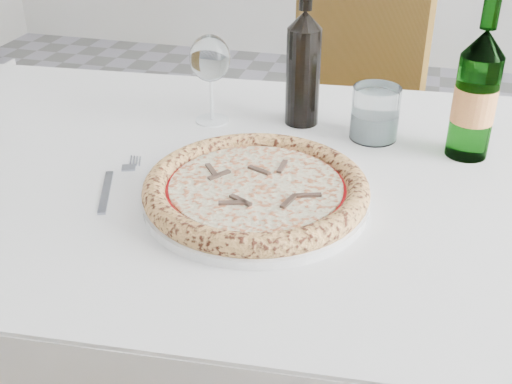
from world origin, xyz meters
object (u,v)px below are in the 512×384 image
chair_far (336,113)px  tumbler (375,117)px  beer_bottle (476,95)px  wine_bottle (303,67)px  plate (256,198)px  pizza (256,188)px  wine_glass (210,61)px  dining_table (271,217)px

chair_far → tumbler: bearing=-76.4°
beer_bottle → wine_bottle: size_ratio=1.06×
plate → pizza: bearing=-161.7°
wine_glass → wine_bottle: size_ratio=0.65×
plate → wine_bottle: 0.34m
tumbler → beer_bottle: bearing=-9.6°
wine_bottle → dining_table: bearing=-91.5°
plate → wine_glass: 0.34m
wine_bottle → tumbler: bearing=-13.5°
dining_table → wine_bottle: wine_bottle is taller
dining_table → plate: plate is taller
chair_far → wine_glass: (-0.16, -0.63, 0.35)m
plate → tumbler: size_ratio=3.52×
plate → wine_bottle: (0.01, 0.32, 0.10)m
chair_far → wine_bottle: bearing=-89.2°
pizza → beer_bottle: size_ratio=1.23×
wine_bottle → beer_bottle: bearing=-11.5°
chair_far → wine_glass: bearing=-104.4°
pizza → wine_bottle: 0.33m
pizza → wine_bottle: bearing=89.0°
pizza → tumbler: 0.32m
tumbler → wine_glass: bearing=-179.0°
wine_bottle → plate: bearing=-91.0°
plate → wine_bottle: wine_bottle is taller
chair_far → pizza: 0.94m
dining_table → tumbler: bearing=51.4°
pizza → plate: bearing=18.3°
dining_table → plate: size_ratio=4.47×
chair_far → plate: chair_far is taller
dining_table → wine_bottle: bearing=88.5°
tumbler → wine_bottle: bearing=166.5°
pizza → beer_bottle: 0.42m
chair_far → beer_bottle: 0.80m
plate → beer_bottle: 0.42m
beer_bottle → dining_table: bearing=-153.3°
pizza → wine_glass: size_ratio=2.01×
tumbler → beer_bottle: size_ratio=0.35×
chair_far → beer_bottle: size_ratio=3.32×
wine_glass → tumbler: (0.31, 0.01, -0.08)m
dining_table → tumbler: (0.15, 0.19, 0.13)m
plate → beer_bottle: size_ratio=1.23×
pizza → wine_bottle: (0.01, 0.32, 0.09)m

